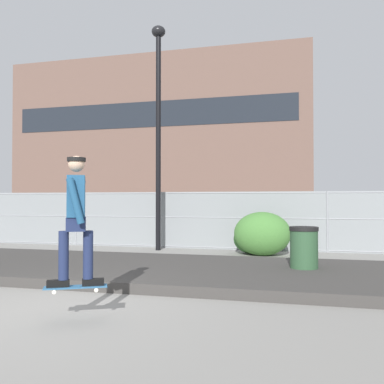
# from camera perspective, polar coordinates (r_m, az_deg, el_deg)

# --- Properties ---
(ground_plane) EXTENTS (120.00, 120.00, 0.00)m
(ground_plane) POSITION_cam_1_polar(r_m,az_deg,el_deg) (6.54, -18.51, -14.99)
(ground_plane) COLOR gray
(gravel_berm) EXTENTS (14.35, 3.91, 0.19)m
(gravel_berm) POSITION_cam_1_polar(r_m,az_deg,el_deg) (9.34, -7.51, -10.23)
(gravel_berm) COLOR #3D3A38
(gravel_berm) RESTS_ON ground_plane
(skateboard) EXTENTS (0.80, 0.54, 0.07)m
(skateboard) POSITION_cam_1_polar(r_m,az_deg,el_deg) (5.83, -15.39, -12.26)
(skateboard) COLOR #2D608C
(skater) EXTENTS (0.69, 0.62, 1.70)m
(skater) POSITION_cam_1_polar(r_m,az_deg,el_deg) (5.73, -15.34, -2.66)
(skater) COLOR black
(skater) RESTS_ON skateboard
(chain_fence) EXTENTS (25.36, 0.06, 1.85)m
(chain_fence) POSITION_cam_1_polar(r_m,az_deg,el_deg) (13.83, 0.01, -3.78)
(chain_fence) COLOR gray
(chain_fence) RESTS_ON ground_plane
(street_lamp) EXTENTS (0.44, 0.44, 7.14)m
(street_lamp) POSITION_cam_1_polar(r_m,az_deg,el_deg) (13.73, -4.55, 10.82)
(street_lamp) COLOR black
(street_lamp) RESTS_ON ground_plane
(parked_car_near) EXTENTS (4.55, 2.26, 1.66)m
(parked_car_near) POSITION_cam_1_polar(r_m,az_deg,el_deg) (18.36, -12.65, -3.40)
(parked_car_near) COLOR #474C54
(parked_car_near) RESTS_ON ground_plane
(parked_car_mid) EXTENTS (4.41, 1.98, 1.66)m
(parked_car_mid) POSITION_cam_1_polar(r_m,az_deg,el_deg) (16.48, 9.19, -3.67)
(parked_car_mid) COLOR navy
(parked_car_mid) RESTS_ON ground_plane
(library_building) EXTENTS (30.84, 11.97, 16.07)m
(library_building) POSITION_cam_1_polar(r_m,az_deg,el_deg) (47.33, -3.32, 6.71)
(library_building) COLOR brown
(library_building) RESTS_ON ground_plane
(shrub_left) EXTENTS (1.11, 0.91, 0.86)m
(shrub_left) POSITION_cam_1_polar(r_m,az_deg,el_deg) (12.62, 8.15, -6.31)
(shrub_left) COLOR #2D5B28
(shrub_left) RESTS_ON ground_plane
(shrub_center) EXTENTS (1.61, 1.32, 1.24)m
(shrub_center) POSITION_cam_1_polar(r_m,az_deg,el_deg) (12.27, 9.44, -5.56)
(shrub_center) COLOR #477F38
(shrub_center) RESTS_ON ground_plane
(trash_bin) EXTENTS (0.59, 0.59, 1.03)m
(trash_bin) POSITION_cam_1_polar(r_m,az_deg,el_deg) (9.04, 14.85, -7.78)
(trash_bin) COLOR #2D5133
(trash_bin) RESTS_ON ground_plane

